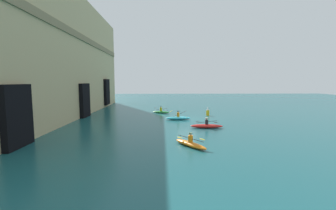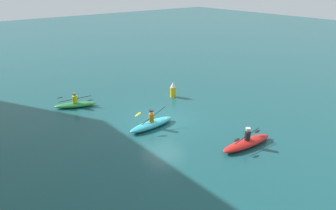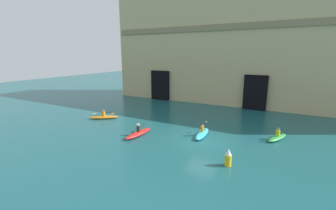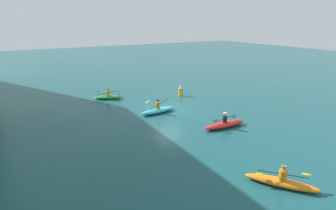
% 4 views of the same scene
% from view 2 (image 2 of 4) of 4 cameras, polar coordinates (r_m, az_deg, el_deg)
% --- Properties ---
extents(ground_plane, '(120.00, 120.00, 0.00)m').
position_cam_2_polar(ground_plane, '(20.93, -0.89, -2.64)').
color(ground_plane, '#195156').
extents(kayak_red, '(1.01, 3.44, 1.09)m').
position_cam_2_polar(kayak_red, '(18.21, 13.56, -6.37)').
color(kayak_red, red).
rests_on(kayak_red, ground).
extents(kayak_cyan, '(1.02, 3.23, 1.20)m').
position_cam_2_polar(kayak_cyan, '(19.86, -2.88, -3.30)').
color(kayak_cyan, '#33B2C6').
rests_on(kayak_cyan, ground).
extents(kayak_green, '(1.73, 2.85, 1.04)m').
position_cam_2_polar(kayak_green, '(23.81, -15.82, 0.14)').
color(kayak_green, green).
rests_on(kayak_green, ground).
extents(marker_buoy, '(0.44, 0.44, 1.20)m').
position_cam_2_polar(marker_buoy, '(24.77, 0.89, 2.65)').
color(marker_buoy, yellow).
rests_on(marker_buoy, ground).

